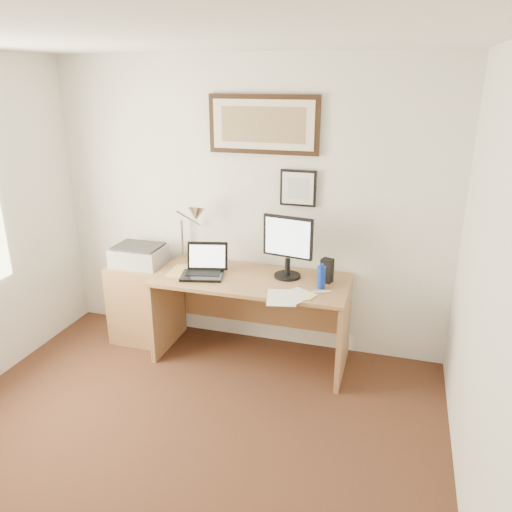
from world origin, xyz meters
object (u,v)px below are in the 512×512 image
at_px(water_bottle, 321,277).
at_px(printer, 139,255).
at_px(side_cabinet, 142,302).
at_px(laptop, 204,269).
at_px(book, 171,271).
at_px(desk, 254,300).
at_px(lcd_monitor, 288,244).

bearing_deg(water_bottle, printer, 176.11).
xyz_separation_m(side_cabinet, laptop, (0.67, -0.10, 0.44)).
bearing_deg(book, water_bottle, 0.85).
relative_size(desk, printer, 3.64).
bearing_deg(book, printer, 160.75).
bearing_deg(desk, water_bottle, -12.04).
relative_size(side_cabinet, water_bottle, 4.03).
xyz_separation_m(side_cabinet, printer, (0.00, 0.02, 0.45)).
height_order(side_cabinet, book, book).
relative_size(book, laptop, 0.74).
height_order(side_cabinet, water_bottle, water_bottle).
bearing_deg(lcd_monitor, side_cabinet, -177.79).
bearing_deg(side_cabinet, water_bottle, -3.09).
height_order(side_cabinet, desk, desk).
bearing_deg(laptop, lcd_monitor, 12.48).
height_order(desk, printer, printer).
relative_size(book, desk, 0.18).
distance_m(laptop, printer, 0.68).
distance_m(side_cabinet, water_bottle, 1.72).
bearing_deg(water_bottle, side_cabinet, 176.91).
xyz_separation_m(book, printer, (-0.38, 0.13, 0.06)).
relative_size(lcd_monitor, printer, 1.18).
distance_m(desk, lcd_monitor, 0.59).
xyz_separation_m(water_bottle, lcd_monitor, (-0.31, 0.14, 0.20)).
xyz_separation_m(desk, printer, (-1.07, -0.01, 0.30)).
bearing_deg(laptop, book, -177.91).
relative_size(side_cabinet, lcd_monitor, 1.40).
bearing_deg(laptop, water_bottle, 0.47).
distance_m(side_cabinet, book, 0.56).
xyz_separation_m(book, laptop, (0.30, 0.01, 0.05)).
bearing_deg(lcd_monitor, laptop, -167.52).
xyz_separation_m(side_cabinet, water_bottle, (1.65, -0.09, 0.48)).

